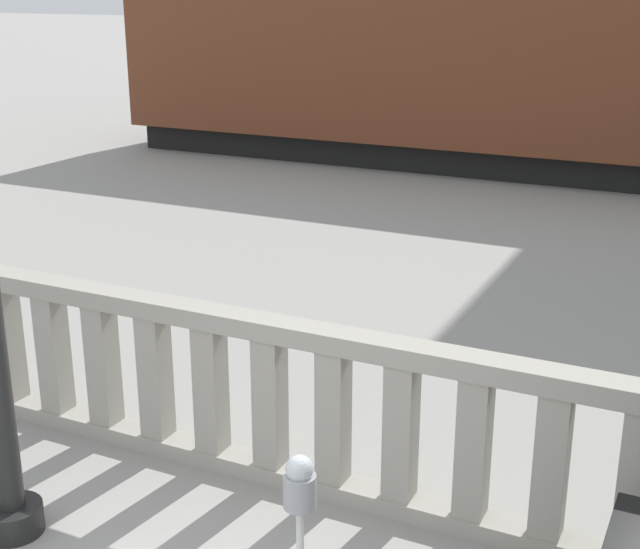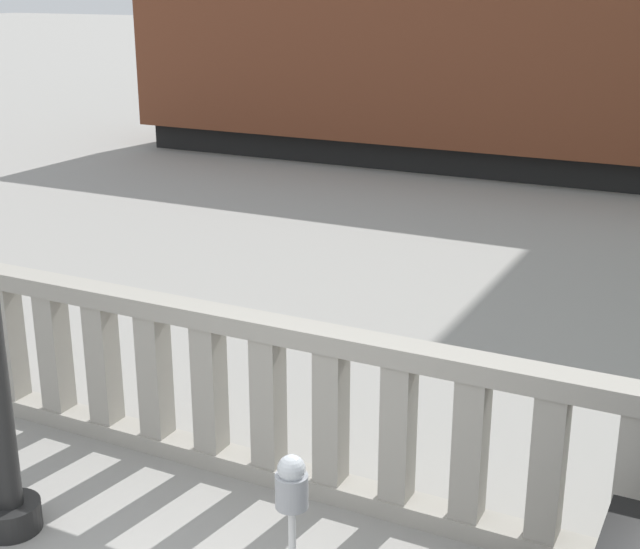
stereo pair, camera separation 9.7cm
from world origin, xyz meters
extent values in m
cube|color=#9E998E|center=(0.00, 2.43, 0.07)|extent=(14.02, 0.24, 0.14)
cube|color=#9E998E|center=(0.00, 2.43, 1.22)|extent=(14.02, 0.24, 0.14)
cube|color=#9E998E|center=(-3.05, 2.43, 0.64)|extent=(0.20, 0.20, 1.01)
cube|color=#9E998E|center=(-2.54, 2.43, 0.64)|extent=(0.20, 0.20, 1.01)
cube|color=#9E998E|center=(-2.03, 2.43, 0.64)|extent=(0.20, 0.20, 1.01)
cube|color=#9E998E|center=(-1.53, 2.43, 0.64)|extent=(0.20, 0.20, 1.01)
cube|color=#9E998E|center=(-1.02, 2.43, 0.64)|extent=(0.20, 0.20, 1.01)
cube|color=#9E998E|center=(-0.51, 2.43, 0.64)|extent=(0.20, 0.20, 1.01)
cube|color=#9E998E|center=(0.00, 2.43, 0.64)|extent=(0.20, 0.20, 1.01)
cube|color=#9E998E|center=(0.51, 2.43, 0.64)|extent=(0.20, 0.20, 1.01)
cube|color=#9E998E|center=(1.02, 2.43, 0.64)|extent=(0.20, 0.20, 1.01)
cube|color=#9E998E|center=(1.53, 2.43, 0.64)|extent=(0.20, 0.20, 1.01)
cube|color=#9E998E|center=(2.03, 2.43, 0.64)|extent=(0.20, 0.20, 1.01)
cylinder|color=black|center=(-1.75, 1.08, 0.10)|extent=(0.40, 0.40, 0.20)
cylinder|color=gray|center=(0.57, 0.80, 1.10)|extent=(0.17, 0.17, 0.18)
sphere|color=#B2B7BC|center=(0.57, 0.80, 1.23)|extent=(0.14, 0.14, 0.14)
cube|color=black|center=(-0.84, 14.70, 0.28)|extent=(17.85, 2.44, 0.55)
cube|color=brown|center=(-0.84, 14.70, 1.96)|extent=(18.21, 3.05, 2.81)
cube|color=black|center=(-2.90, 27.64, 0.28)|extent=(22.22, 2.12, 0.55)
cube|color=gray|center=(-2.90, 27.64, 2.21)|extent=(22.68, 2.65, 3.32)
camera|label=1|loc=(2.38, -2.68, 3.55)|focal=50.00mm
camera|label=2|loc=(2.47, -2.64, 3.55)|focal=50.00mm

